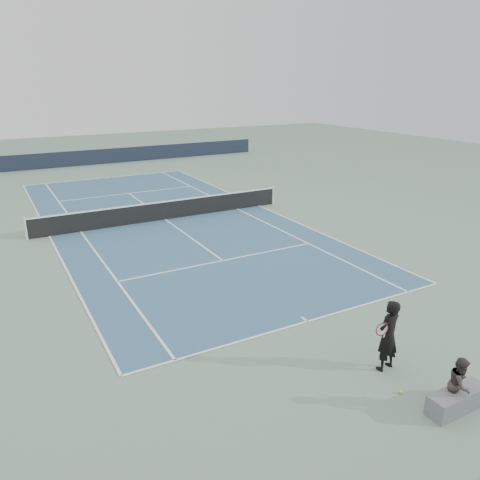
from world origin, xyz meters
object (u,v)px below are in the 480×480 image
tennis_ball (400,392)px  spectator_bench (458,392)px  tennis_net (165,210)px  tennis_player (388,335)px

tennis_ball → spectator_bench: bearing=-56.4°
tennis_net → tennis_ball: bearing=-90.6°
tennis_player → spectator_bench: tennis_player is taller
tennis_player → tennis_ball: 1.31m
tennis_net → tennis_ball: 15.54m
tennis_player → tennis_ball: (-0.40, -0.88, -0.88)m
tennis_net → spectator_bench: spectator_bench is taller
tennis_net → tennis_player: (0.25, -14.65, 0.41)m
spectator_bench → tennis_ball: bearing=123.6°
tennis_player → tennis_ball: tennis_player is taller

